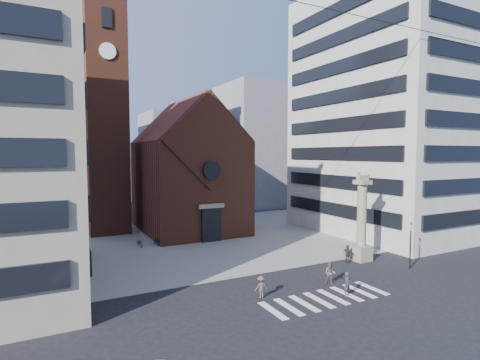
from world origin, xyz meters
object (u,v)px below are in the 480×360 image
object	(u,v)px
pedestrian_0	(347,284)
pedestrian_1	(330,273)
lion_column	(362,226)
pedestrian_2	(348,254)
scooter_0	(140,243)
traffic_light	(410,244)

from	to	relation	value
pedestrian_0	pedestrian_1	size ratio (longest dim) A/B	1.01
lion_column	pedestrian_2	bearing A→B (deg)	180.00
pedestrian_1	scooter_0	distance (m)	21.96
pedestrian_1	scooter_0	xyz separation A→B (m)	(-10.90, 19.06, -0.37)
pedestrian_0	scooter_0	bearing A→B (deg)	97.72
pedestrian_1	scooter_0	bearing A→B (deg)	168.65
traffic_light	pedestrian_2	xyz separation A→B (m)	(-3.71, 4.00, -1.42)
pedestrian_0	pedestrian_1	distance (m)	2.59
traffic_light	pedestrian_1	distance (m)	9.28
pedestrian_1	scooter_0	world-z (taller)	pedestrian_1
traffic_light	scooter_0	bearing A→B (deg)	136.18
lion_column	pedestrian_0	distance (m)	10.33
traffic_light	pedestrian_0	xyz separation A→B (m)	(-9.74, -2.33, -1.40)
pedestrian_1	pedestrian_2	size ratio (longest dim) A/B	1.02
pedestrian_1	traffic_light	bearing A→B (deg)	47.65
pedestrian_0	scooter_0	xyz separation A→B (m)	(-10.33, 21.59, -0.38)
lion_column	pedestrian_2	size ratio (longest dim) A/B	5.02
lion_column	pedestrian_0	world-z (taller)	lion_column
lion_column	pedestrian_0	xyz separation A→B (m)	(-7.74, -6.33, -2.57)
pedestrian_2	scooter_0	distance (m)	22.37
lion_column	scooter_0	world-z (taller)	lion_column
pedestrian_1	scooter_0	size ratio (longest dim) A/B	1.00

